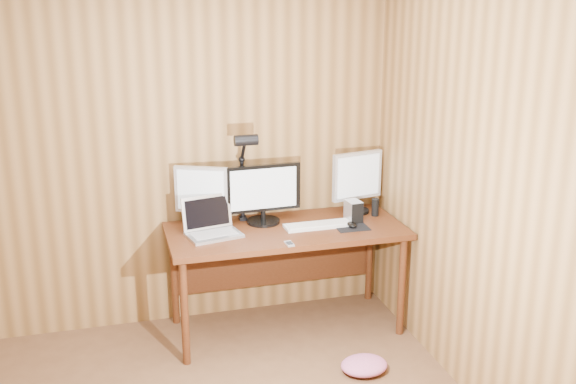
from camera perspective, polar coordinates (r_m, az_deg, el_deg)
name	(u,v)px	position (r m, az deg, el deg)	size (l,w,h in m)	color
room_shell	(169,264)	(2.73, -10.03, -6.06)	(4.00, 4.00, 4.00)	brown
desk	(283,241)	(4.67, -0.40, -4.19)	(1.60, 0.70, 0.75)	#4C230F
monitor_center	(263,193)	(4.61, -2.13, -0.10)	(0.53, 0.23, 0.41)	black
monitor_left	(202,194)	(4.59, -7.33, -0.20)	(0.35, 0.18, 0.41)	black
monitor_right	(357,180)	(4.85, 5.87, 1.00)	(0.39, 0.19, 0.45)	black
laptop	(211,225)	(4.47, -6.54, -2.81)	(0.39, 0.33, 0.24)	silver
keyboard	(319,225)	(4.59, 2.62, -2.81)	(0.48, 0.15, 0.02)	white
mousepad	(352,227)	(4.60, 5.41, -2.98)	(0.22, 0.18, 0.00)	black
mouse	(352,224)	(4.59, 5.42, -2.75)	(0.06, 0.10, 0.04)	black
hard_drive	(354,211)	(4.70, 5.57, -1.62)	(0.10, 0.14, 0.15)	silver
phone	(289,244)	(4.27, 0.11, -4.40)	(0.05, 0.09, 0.01)	silver
speaker	(375,207)	(4.84, 7.40, -1.29)	(0.05, 0.05, 0.13)	black
desk_lamp	(244,164)	(4.54, -3.72, 2.34)	(0.16, 0.22, 0.68)	black
fabric_pile	(364,365)	(4.37, 6.46, -14.38)	(0.30, 0.24, 0.09)	#C45F8B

